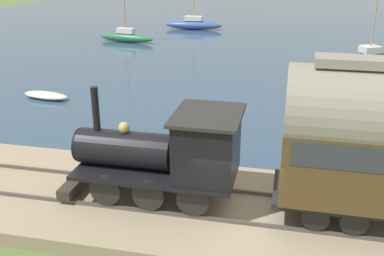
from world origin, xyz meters
TOP-DOWN VIEW (x-y plane):
  - ground_plane at (0.00, 0.00)m, footprint 200.00×200.00m
  - harbor_water at (43.54, 0.00)m, footprint 80.00×80.00m
  - rail_embankment at (0.46, 0.00)m, footprint 5.55×56.00m
  - steam_locomotive at (0.46, 2.09)m, footprint 2.38×5.50m
  - sailboat_green at (26.95, 13.43)m, footprint 1.80×5.46m
  - sailboat_navy at (20.95, -6.49)m, footprint 3.35×4.40m
  - sailboat_blue at (35.11, 8.96)m, footprint 1.45×6.00m
  - rowboat_near_shore at (10.25, 12.03)m, footprint 1.36×2.89m

SIDE VIEW (x-z plane):
  - ground_plane at x=0.00m, z-range 0.00..0.00m
  - harbor_water at x=43.54m, z-range 0.00..0.01m
  - rowboat_near_shore at x=10.25m, z-range 0.01..0.39m
  - rail_embankment at x=0.46m, z-range -0.06..0.51m
  - sailboat_green at x=26.95m, z-range -3.52..4.57m
  - sailboat_blue at x=35.11m, z-range -3.33..4.42m
  - sailboat_navy at x=20.95m, z-range -3.22..4.63m
  - steam_locomotive at x=0.46m, z-range 0.44..3.88m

